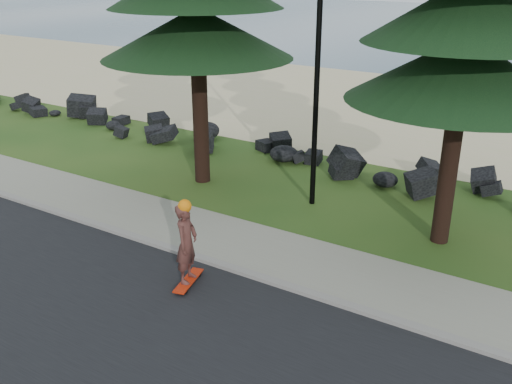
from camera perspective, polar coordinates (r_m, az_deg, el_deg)
ground at (r=12.83m, az=-0.89°, el=-5.92°), size 160.00×160.00×0.00m
road at (r=9.97m, az=-15.65°, el=-16.07°), size 160.00×7.00×0.02m
kerb at (r=12.16m, az=-3.21°, el=-7.40°), size 160.00×0.20×0.10m
sidewalk at (r=12.96m, az=-0.40°, el=-5.41°), size 160.00×2.00×0.08m
beach_sand at (r=25.49m, az=17.25°, el=7.52°), size 160.00×15.00×0.01m
seawall_boulders at (r=17.38m, az=9.18°, el=1.56°), size 60.00×2.40×1.10m
lamp_post at (r=14.23m, az=6.25°, el=14.36°), size 0.25×0.14×8.14m
skateboarder at (r=11.22m, az=-6.96°, el=-5.15°), size 0.53×1.01×1.83m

